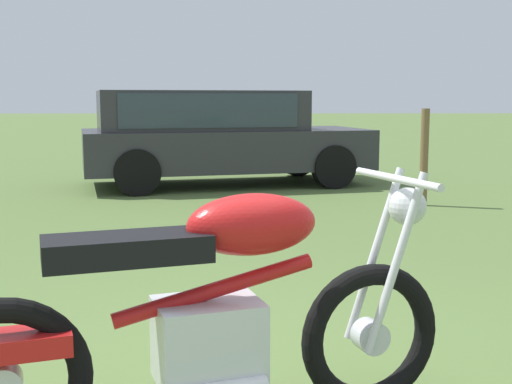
# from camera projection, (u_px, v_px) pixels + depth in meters

# --- Properties ---
(motorcycle_red) EXTENTS (2.01, 0.93, 1.02)m
(motorcycle_red) POSITION_uv_depth(u_px,v_px,m) (210.00, 316.00, 2.55)
(motorcycle_red) COLOR black
(motorcycle_red) RESTS_ON ground
(car_charcoal) EXTENTS (4.57, 2.76, 1.43)m
(car_charcoal) POSITION_uv_depth(u_px,v_px,m) (213.00, 131.00, 10.11)
(car_charcoal) COLOR #2D2D33
(car_charcoal) RESTS_ON ground
(fence_post_wooden) EXTENTS (0.10, 0.10, 1.19)m
(fence_post_wooden) POSITION_uv_depth(u_px,v_px,m) (424.00, 157.00, 8.17)
(fence_post_wooden) COLOR brown
(fence_post_wooden) RESTS_ON ground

